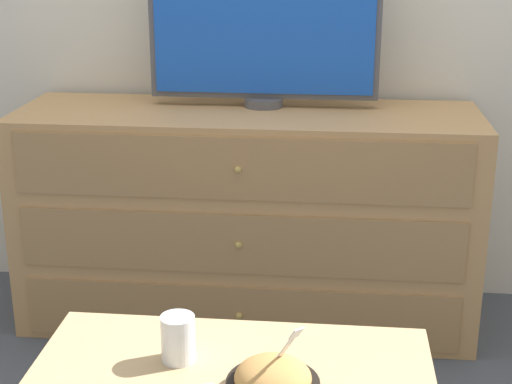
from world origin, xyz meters
The scene contains 5 objects.
ground_plane centered at (0.00, 0.00, 0.00)m, with size 12.00×12.00×0.00m, color #474C56.
dresser centered at (-0.15, -0.28, 0.39)m, with size 1.60×0.52×0.78m.
tv centered at (-0.10, -0.19, 1.08)m, with size 0.80×0.14×0.58m.
takeout_bowl centered at (0.04, -1.48, 0.48)m, with size 0.20×0.20×0.17m.
drink_cup centered at (-0.18, -1.37, 0.50)m, with size 0.08×0.08×0.11m.
Camera 1 is at (0.15, -2.90, 1.38)m, focal length 55.00 mm.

